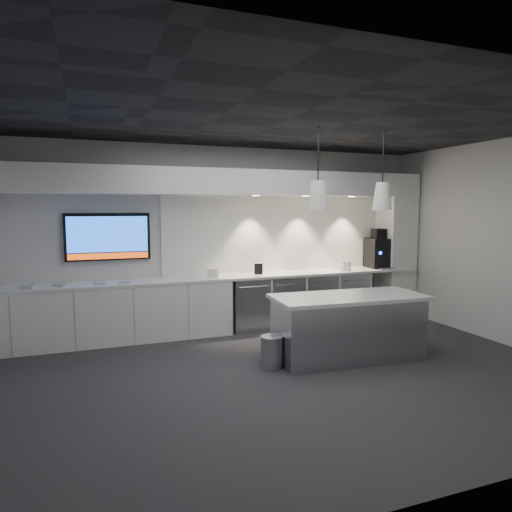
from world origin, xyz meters
name	(u,v)px	position (x,y,z in m)	size (l,w,h in m)	color
floor	(288,375)	(0.00, 0.00, 0.00)	(7.00, 7.00, 0.00)	#2D2D2F
ceiling	(290,119)	(0.00, 0.00, 3.00)	(7.00, 7.00, 0.00)	black
wall_back	(227,238)	(0.00, 2.50, 1.50)	(7.00, 7.00, 0.00)	silver
wall_front	(447,284)	(0.00, -2.50, 1.50)	(7.00, 7.00, 0.00)	silver
wall_right	(511,243)	(3.50, 0.00, 1.50)	(7.00, 7.00, 0.00)	silver
back_counter	(233,277)	(0.00, 2.17, 0.88)	(6.80, 0.65, 0.04)	white
left_base_cabinets	(122,313)	(-1.75, 2.17, 0.43)	(3.30, 0.63, 0.86)	white
fridge_unit_a	(247,303)	(0.25, 2.17, 0.42)	(0.60, 0.61, 0.85)	#979A9F
fridge_unit_b	(282,301)	(0.88, 2.17, 0.42)	(0.60, 0.61, 0.85)	#979A9F
fridge_unit_c	(315,298)	(1.51, 2.17, 0.42)	(0.60, 0.61, 0.85)	#979A9F
fridge_unit_d	(346,296)	(2.14, 2.17, 0.42)	(0.60, 0.61, 0.85)	#979A9F
backsplash	(292,233)	(1.20, 2.48, 1.55)	(4.60, 0.03, 1.30)	white
soffit	(232,183)	(0.00, 2.20, 2.40)	(6.90, 0.60, 0.40)	white
column	(396,245)	(3.20, 2.20, 1.30)	(0.55, 0.55, 2.60)	white
wall_tv	(108,237)	(-1.90, 2.45, 1.56)	(1.25, 0.07, 0.72)	black
island	(348,327)	(1.00, 0.28, 0.43)	(2.06, 0.98, 0.85)	#979A9F
bin	(272,352)	(-0.08, 0.31, 0.20)	(0.29, 0.29, 0.40)	#979A9F
coffee_machine	(379,252)	(2.82, 2.20, 1.19)	(0.44, 0.59, 0.72)	black
sign_black	(258,269)	(0.45, 2.17, 0.99)	(0.14, 0.02, 0.18)	black
sign_white	(213,273)	(-0.36, 2.07, 0.97)	(0.18, 0.02, 0.14)	white
cup_cluster	(345,266)	(2.03, 2.07, 0.98)	(0.19, 0.19, 0.16)	white
tray_a	(27,287)	(-3.00, 2.09, 0.91)	(0.16, 0.16, 0.03)	#A1A1A1
tray_b	(59,285)	(-2.59, 2.12, 0.91)	(0.16, 0.16, 0.03)	#A1A1A1
tray_c	(100,283)	(-2.05, 2.08, 0.91)	(0.16, 0.16, 0.03)	#A1A1A1
tray_d	(124,282)	(-1.72, 2.08, 0.91)	(0.16, 0.16, 0.03)	#A1A1A1
pendant_left	(318,195)	(0.52, 0.28, 2.15)	(0.26, 0.26, 1.07)	white
pendant_right	(382,196)	(1.48, 0.28, 2.15)	(0.26, 0.26, 1.07)	white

